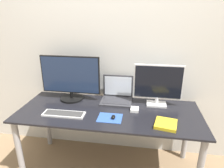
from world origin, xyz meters
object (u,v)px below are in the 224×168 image
Objects in this scene: book at (166,124)px; keyboard at (64,114)px; monitor_left at (70,78)px; laptop at (117,95)px; monitor_right at (158,84)px; power_brick at (135,109)px; mouse at (113,117)px.

keyboard is at bearing 177.35° from book.
monitor_left is 0.55m from laptop.
monitor_left is 0.44m from keyboard.
monitor_right is at bearing 98.76° from book.
power_brick is (-0.22, -0.17, -0.22)m from monitor_right.
monitor_left is 2.98× the size of book.
keyboard is (0.05, -0.36, -0.24)m from monitor_left.
monitor_left is 1.61× the size of keyboard.
monitor_left is at bearing -174.25° from laptop.
monitor_right is 0.47m from book.
monitor_right is 1.22× the size of keyboard.
mouse is at bearing -0.26° from keyboard.
keyboard is 6.63× the size of mouse.
book is (0.47, -0.04, -0.01)m from mouse.
laptop is at bearing 93.05° from mouse.
laptop is 0.83× the size of keyboard.
keyboard is 0.96m from book.
monitor_right reaches higher than laptop.
monitor_left is 0.69m from mouse.
monitor_right reaches higher than power_brick.
monitor_right reaches higher than keyboard.
laptop is 1.53× the size of book.
mouse is at bearing -86.95° from laptop.
monitor_right is (0.95, 0.00, -0.02)m from monitor_left.
keyboard is at bearing -82.48° from monitor_left.
mouse is (0.02, -0.42, -0.04)m from laptop.
keyboard is 0.49m from mouse.
monitor_left is 6.93× the size of power_brick.
monitor_right is 1.00m from keyboard.
mouse is (0.49, -0.00, 0.01)m from keyboard.
keyboard is 0.70m from power_brick.
power_brick is at bearing 46.02° from mouse.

